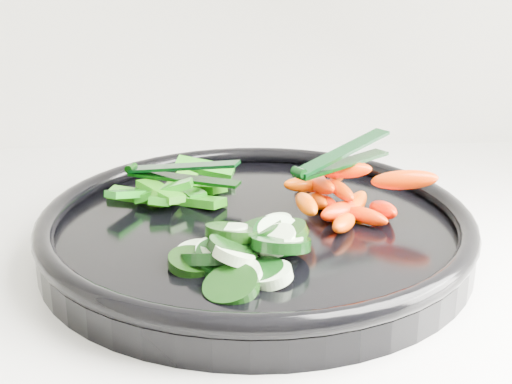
{
  "coord_description": "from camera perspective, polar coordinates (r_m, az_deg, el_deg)",
  "views": [
    {
      "loc": [
        -0.19,
        1.11,
        1.2
      ],
      "look_at": [
        -0.16,
        1.68,
        0.99
      ],
      "focal_mm": 50.0,
      "sensor_mm": 36.0,
      "label": 1
    }
  ],
  "objects": [
    {
      "name": "carrot_pile",
      "position": [
        0.64,
        6.99,
        -0.15
      ],
      "size": [
        0.14,
        0.16,
        0.05
      ],
      "color": "#F86200",
      "rests_on": "veggie_tray"
    },
    {
      "name": "tong_pepper",
      "position": [
        0.67,
        -6.12,
        1.58
      ],
      "size": [
        0.11,
        0.05,
        0.02
      ],
      "color": "black",
      "rests_on": "pepper_pile"
    },
    {
      "name": "cucumber_pile",
      "position": [
        0.55,
        -1.23,
        -4.72
      ],
      "size": [
        0.12,
        0.13,
        0.04
      ],
      "color": "black",
      "rests_on": "veggie_tray"
    },
    {
      "name": "veggie_tray",
      "position": [
        0.62,
        0.0,
        -3.0
      ],
      "size": [
        0.48,
        0.48,
        0.04
      ],
      "color": "black",
      "rests_on": "counter"
    },
    {
      "name": "tong_carrot",
      "position": [
        0.64,
        6.74,
        2.67
      ],
      "size": [
        0.1,
        0.08,
        0.02
      ],
      "color": "black",
      "rests_on": "carrot_pile"
    },
    {
      "name": "pepper_pile",
      "position": [
        0.68,
        -6.5,
        0.04
      ],
      "size": [
        0.12,
        0.11,
        0.04
      ],
      "color": "#0C6B0A",
      "rests_on": "veggie_tray"
    }
  ]
}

